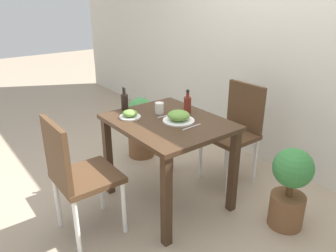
{
  "coord_description": "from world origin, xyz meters",
  "views": [
    {
      "loc": [
        1.9,
        -1.45,
        1.66
      ],
      "look_at": [
        0.0,
        0.0,
        0.69
      ],
      "focal_mm": 35.0,
      "sensor_mm": 36.0,
      "label": 1
    }
  ],
  "objects_px": {
    "chair_near": "(76,172)",
    "drink_cup": "(159,108)",
    "chair_far": "(236,127)",
    "potted_plant_left": "(141,127)",
    "potted_plant_right": "(290,186)",
    "food_plate": "(179,117)",
    "condiment_bottle": "(187,104)",
    "sauce_bottle": "(125,101)",
    "side_plate": "(130,114)"
  },
  "relations": [
    {
      "from": "side_plate",
      "to": "sauce_bottle",
      "type": "xyz_separation_m",
      "value": [
        -0.19,
        0.07,
        0.05
      ]
    },
    {
      "from": "side_plate",
      "to": "condiment_bottle",
      "type": "bearing_deg",
      "value": 66.02
    },
    {
      "from": "drink_cup",
      "to": "condiment_bottle",
      "type": "distance_m",
      "value": 0.23
    },
    {
      "from": "chair_near",
      "to": "condiment_bottle",
      "type": "bearing_deg",
      "value": -90.93
    },
    {
      "from": "chair_near",
      "to": "side_plate",
      "type": "height_order",
      "value": "chair_near"
    },
    {
      "from": "drink_cup",
      "to": "condiment_bottle",
      "type": "bearing_deg",
      "value": 53.43
    },
    {
      "from": "side_plate",
      "to": "drink_cup",
      "type": "distance_m",
      "value": 0.26
    },
    {
      "from": "chair_near",
      "to": "potted_plant_right",
      "type": "xyz_separation_m",
      "value": [
        0.86,
        1.28,
        -0.18
      ]
    },
    {
      "from": "chair_near",
      "to": "sauce_bottle",
      "type": "xyz_separation_m",
      "value": [
        -0.37,
        0.62,
        0.3
      ]
    },
    {
      "from": "potted_plant_left",
      "to": "potted_plant_right",
      "type": "distance_m",
      "value": 1.67
    },
    {
      "from": "drink_cup",
      "to": "sauce_bottle",
      "type": "height_order",
      "value": "sauce_bottle"
    },
    {
      "from": "potted_plant_left",
      "to": "sauce_bottle",
      "type": "bearing_deg",
      "value": -44.66
    },
    {
      "from": "side_plate",
      "to": "sauce_bottle",
      "type": "height_order",
      "value": "sauce_bottle"
    },
    {
      "from": "food_plate",
      "to": "chair_far",
      "type": "bearing_deg",
      "value": 90.44
    },
    {
      "from": "chair_near",
      "to": "potted_plant_left",
      "type": "bearing_deg",
      "value": -52.55
    },
    {
      "from": "condiment_bottle",
      "to": "potted_plant_left",
      "type": "xyz_separation_m",
      "value": [
        -0.82,
        0.06,
        -0.49
      ]
    },
    {
      "from": "chair_near",
      "to": "drink_cup",
      "type": "bearing_deg",
      "value": -81.37
    },
    {
      "from": "chair_far",
      "to": "food_plate",
      "type": "xyz_separation_m",
      "value": [
        0.01,
        -0.69,
        0.26
      ]
    },
    {
      "from": "chair_near",
      "to": "potted_plant_left",
      "type": "relative_size",
      "value": 1.39
    },
    {
      "from": "drink_cup",
      "to": "condiment_bottle",
      "type": "height_order",
      "value": "condiment_bottle"
    },
    {
      "from": "side_plate",
      "to": "potted_plant_left",
      "type": "height_order",
      "value": "side_plate"
    },
    {
      "from": "side_plate",
      "to": "condiment_bottle",
      "type": "distance_m",
      "value": 0.48
    },
    {
      "from": "food_plate",
      "to": "drink_cup",
      "type": "xyz_separation_m",
      "value": [
        -0.24,
        -0.01,
        0.01
      ]
    },
    {
      "from": "condiment_bottle",
      "to": "potted_plant_right",
      "type": "xyz_separation_m",
      "value": [
        0.84,
        0.29,
        -0.47
      ]
    },
    {
      "from": "chair_far",
      "to": "side_plate",
      "type": "height_order",
      "value": "chair_far"
    },
    {
      "from": "side_plate",
      "to": "potted_plant_right",
      "type": "height_order",
      "value": "side_plate"
    },
    {
      "from": "side_plate",
      "to": "potted_plant_right",
      "type": "distance_m",
      "value": 1.33
    },
    {
      "from": "chair_near",
      "to": "sauce_bottle",
      "type": "bearing_deg",
      "value": -59.15
    },
    {
      "from": "chair_near",
      "to": "side_plate",
      "type": "bearing_deg",
      "value": -72.28
    },
    {
      "from": "food_plate",
      "to": "potted_plant_right",
      "type": "relative_size",
      "value": 0.38
    },
    {
      "from": "chair_near",
      "to": "food_plate",
      "type": "distance_m",
      "value": 0.86
    },
    {
      "from": "drink_cup",
      "to": "chair_far",
      "type": "bearing_deg",
      "value": 71.13
    },
    {
      "from": "drink_cup",
      "to": "chair_near",
      "type": "bearing_deg",
      "value": -81.37
    },
    {
      "from": "side_plate",
      "to": "chair_far",
      "type": "bearing_deg",
      "value": 72.76
    },
    {
      "from": "chair_far",
      "to": "drink_cup",
      "type": "xyz_separation_m",
      "value": [
        -0.24,
        -0.69,
        0.27
      ]
    },
    {
      "from": "potted_plant_right",
      "to": "food_plate",
      "type": "bearing_deg",
      "value": -147.54
    },
    {
      "from": "sauce_bottle",
      "to": "potted_plant_left",
      "type": "relative_size",
      "value": 0.31
    },
    {
      "from": "potted_plant_right",
      "to": "chair_far",
      "type": "bearing_deg",
      "value": 163.61
    },
    {
      "from": "food_plate",
      "to": "potted_plant_left",
      "type": "bearing_deg",
      "value": 165.66
    },
    {
      "from": "side_plate",
      "to": "chair_near",
      "type": "bearing_deg",
      "value": -72.28
    },
    {
      "from": "chair_near",
      "to": "drink_cup",
      "type": "xyz_separation_m",
      "value": [
        -0.12,
        0.8,
        0.27
      ]
    },
    {
      "from": "condiment_bottle",
      "to": "potted_plant_left",
      "type": "distance_m",
      "value": 0.95
    },
    {
      "from": "chair_near",
      "to": "drink_cup",
      "type": "relative_size",
      "value": 10.2
    },
    {
      "from": "side_plate",
      "to": "potted_plant_right",
      "type": "bearing_deg",
      "value": 35.03
    },
    {
      "from": "food_plate",
      "to": "potted_plant_right",
      "type": "xyz_separation_m",
      "value": [
        0.74,
        0.47,
        -0.43
      ]
    },
    {
      "from": "potted_plant_left",
      "to": "side_plate",
      "type": "bearing_deg",
      "value": -38.23
    },
    {
      "from": "chair_near",
      "to": "chair_far",
      "type": "distance_m",
      "value": 1.5
    },
    {
      "from": "condiment_bottle",
      "to": "food_plate",
      "type": "bearing_deg",
      "value": -59.62
    },
    {
      "from": "side_plate",
      "to": "sauce_bottle",
      "type": "bearing_deg",
      "value": 161.15
    },
    {
      "from": "chair_near",
      "to": "food_plate",
      "type": "relative_size",
      "value": 3.69
    }
  ]
}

